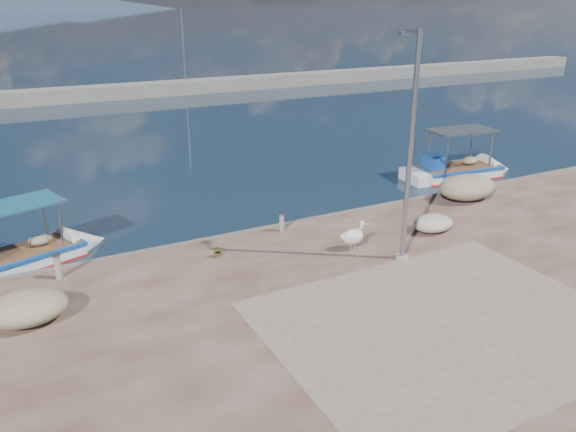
# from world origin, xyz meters

# --- Properties ---
(ground) EXTENTS (1400.00, 1400.00, 0.00)m
(ground) POSITION_xyz_m (0.00, 0.00, 0.00)
(ground) COLOR #162635
(ground) RESTS_ON ground
(quay) EXTENTS (44.00, 22.00, 0.50)m
(quay) POSITION_xyz_m (0.00, -6.00, 0.25)
(quay) COLOR #4A2F20
(quay) RESTS_ON ground
(quay_patch) EXTENTS (9.00, 7.00, 0.01)m
(quay_patch) POSITION_xyz_m (1.00, -3.00, 0.50)
(quay_patch) COLOR gray
(quay_patch) RESTS_ON quay
(breakwater) EXTENTS (120.00, 2.20, 7.50)m
(breakwater) POSITION_xyz_m (-0.00, 40.00, 0.60)
(breakwater) COLOR gray
(breakwater) RESTS_ON ground
(boat_left) EXTENTS (5.43, 3.14, 2.48)m
(boat_left) POSITION_xyz_m (-8.36, 6.89, 0.19)
(boat_left) COLOR white
(boat_left) RESTS_ON ground
(boat_right) EXTENTS (5.97, 2.54, 2.78)m
(boat_right) POSITION_xyz_m (11.49, 7.74, 0.22)
(boat_right) COLOR white
(boat_right) RESTS_ON ground
(pelican) EXTENTS (1.05, 0.73, 1.00)m
(pelican) POSITION_xyz_m (1.45, 1.91, 0.97)
(pelican) COLOR tan
(pelican) RESTS_ON quay
(lamp_post) EXTENTS (0.44, 0.96, 7.00)m
(lamp_post) POSITION_xyz_m (2.44, 0.63, 3.80)
(lamp_post) COLOR gray
(lamp_post) RESTS_ON quay
(bollard_near) EXTENTS (0.22, 0.22, 0.67)m
(bollard_near) POSITION_xyz_m (0.08, 4.44, 0.86)
(bollard_near) COLOR gray
(bollard_near) RESTS_ON quay
(bollard_far) EXTENTS (0.26, 0.26, 0.78)m
(bollard_far) POSITION_xyz_m (-7.45, 4.23, 0.92)
(bollard_far) COLOR gray
(bollard_far) RESTS_ON quay
(potted_plant) EXTENTS (0.46, 0.43, 0.41)m
(potted_plant) POSITION_xyz_m (-2.72, 3.43, 0.71)
(potted_plant) COLOR #33722D
(potted_plant) RESTS_ON quay
(net_pile_b) EXTENTS (2.02, 1.57, 0.79)m
(net_pile_b) POSITION_xyz_m (-8.45, 2.02, 0.89)
(net_pile_b) COLOR tan
(net_pile_b) RESTS_ON quay
(net_pile_c) EXTENTS (2.58, 1.84, 1.01)m
(net_pile_c) POSITION_xyz_m (8.46, 3.99, 1.01)
(net_pile_c) COLOR tan
(net_pile_c) RESTS_ON quay
(net_pile_d) EXTENTS (1.55, 1.16, 0.58)m
(net_pile_d) POSITION_xyz_m (4.87, 1.94, 0.79)
(net_pile_d) COLOR #BBB7AD
(net_pile_d) RESTS_ON quay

